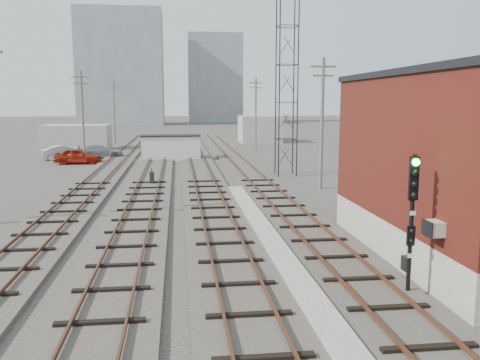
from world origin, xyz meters
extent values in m
plane|color=#282621|center=(0.00, 60.00, 0.00)|extent=(320.00, 320.00, 0.00)
cube|color=#332D28|center=(2.50, 39.00, 0.10)|extent=(3.20, 90.00, 0.20)
cube|color=#4C2816|center=(1.78, 39.00, 0.33)|extent=(0.07, 90.00, 0.12)
cube|color=#4C2816|center=(3.22, 39.00, 0.33)|extent=(0.07, 90.00, 0.12)
cube|color=#332D28|center=(-1.50, 39.00, 0.10)|extent=(3.20, 90.00, 0.20)
cube|color=#4C2816|center=(-2.22, 39.00, 0.33)|extent=(0.07, 90.00, 0.12)
cube|color=#4C2816|center=(-0.78, 39.00, 0.33)|extent=(0.07, 90.00, 0.12)
cube|color=#332D28|center=(-5.50, 39.00, 0.10)|extent=(3.20, 90.00, 0.20)
cube|color=#4C2816|center=(-6.22, 39.00, 0.33)|extent=(0.07, 90.00, 0.12)
cube|color=#4C2816|center=(-4.78, 39.00, 0.33)|extent=(0.07, 90.00, 0.12)
cube|color=#332D28|center=(-9.50, 39.00, 0.10)|extent=(3.20, 90.00, 0.20)
cube|color=#4C2816|center=(-10.22, 39.00, 0.33)|extent=(0.07, 90.00, 0.12)
cube|color=#4C2816|center=(-8.78, 39.00, 0.33)|extent=(0.07, 90.00, 0.12)
cube|color=gray|center=(0.50, 14.00, 0.13)|extent=(0.90, 28.00, 0.26)
cube|color=gray|center=(7.50, 12.00, 0.75)|extent=(6.00, 12.00, 1.50)
cube|color=#511F13|center=(7.50, 12.00, 4.25)|extent=(6.00, 12.00, 5.50)
cube|color=black|center=(7.50, 12.00, 7.10)|extent=(6.20, 12.20, 0.25)
cube|color=beige|center=(4.28, 8.00, 2.25)|extent=(0.45, 0.62, 0.45)
cube|color=black|center=(4.40, 10.00, 0.50)|extent=(0.20, 0.35, 0.50)
cylinder|color=black|center=(4.75, 34.25, 7.50)|extent=(0.10, 0.10, 15.00)
cylinder|color=black|center=(6.25, 34.25, 7.50)|extent=(0.10, 0.10, 15.00)
cylinder|color=black|center=(4.75, 35.75, 7.50)|extent=(0.10, 0.10, 15.00)
cylinder|color=black|center=(6.25, 35.75, 7.50)|extent=(0.10, 0.10, 15.00)
cylinder|color=#595147|center=(-12.50, 45.00, 4.50)|extent=(0.24, 0.24, 9.00)
cube|color=#595147|center=(-12.50, 45.00, 8.40)|extent=(1.80, 0.12, 0.12)
cube|color=#595147|center=(-12.50, 45.00, 7.80)|extent=(1.40, 0.12, 0.12)
cylinder|color=#595147|center=(-12.50, 70.00, 4.50)|extent=(0.24, 0.24, 9.00)
cube|color=#595147|center=(-12.50, 70.00, 8.40)|extent=(1.80, 0.12, 0.12)
cube|color=#595147|center=(-12.50, 70.00, 7.80)|extent=(1.40, 0.12, 0.12)
cylinder|color=#595147|center=(6.50, 28.00, 4.50)|extent=(0.24, 0.24, 9.00)
cube|color=#595147|center=(6.50, 28.00, 8.40)|extent=(1.80, 0.12, 0.12)
cube|color=#595147|center=(6.50, 28.00, 7.80)|extent=(1.40, 0.12, 0.12)
cylinder|color=#595147|center=(6.50, 58.00, 4.50)|extent=(0.24, 0.24, 9.00)
cube|color=#595147|center=(6.50, 58.00, 8.40)|extent=(1.80, 0.12, 0.12)
cube|color=#595147|center=(6.50, 58.00, 7.80)|extent=(1.40, 0.12, 0.12)
cube|color=gray|center=(-18.00, 135.00, 15.00)|extent=(22.00, 14.00, 30.00)
cube|color=gray|center=(8.00, 150.00, 13.00)|extent=(16.00, 12.00, 26.00)
cube|color=gray|center=(-16.00, 60.00, 1.60)|extent=(8.00, 5.00, 3.20)
cube|color=gray|center=(9.00, 70.00, 2.00)|extent=(6.00, 6.00, 4.00)
cube|color=gray|center=(3.70, 8.31, 0.05)|extent=(0.40, 0.40, 0.10)
cylinder|color=black|center=(3.70, 8.31, 2.23)|extent=(0.13, 0.13, 4.47)
cube|color=black|center=(3.70, 8.29, 3.74)|extent=(0.29, 0.10, 1.34)
sphere|color=#0CE533|center=(3.70, 8.20, 4.25)|extent=(0.22, 0.22, 0.22)
sphere|color=black|center=(3.70, 8.20, 3.91)|extent=(0.22, 0.22, 0.22)
sphere|color=black|center=(3.70, 8.20, 3.57)|extent=(0.22, 0.22, 0.22)
sphere|color=black|center=(3.70, 8.20, 3.24)|extent=(0.22, 0.22, 0.22)
cube|color=black|center=(3.70, 8.29, 1.96)|extent=(0.25, 0.09, 0.61)
cube|color=white|center=(3.70, 8.23, 2.68)|extent=(0.18, 0.02, 0.13)
cube|color=white|center=(3.70, 8.23, 1.34)|extent=(0.18, 0.02, 0.13)
cube|color=black|center=(-5.28, 30.75, 0.55)|extent=(0.32, 0.32, 0.92)
cylinder|color=black|center=(-5.28, 30.75, 1.15)|extent=(0.07, 0.07, 0.28)
cube|color=silver|center=(-4.14, 47.57, 1.26)|extent=(6.18, 2.88, 2.51)
cube|color=black|center=(-4.14, 47.57, 2.56)|extent=(6.39, 3.09, 0.12)
imported|color=maroon|center=(-13.15, 45.17, 0.77)|extent=(4.53, 1.87, 1.54)
imported|color=#A1A3A9|center=(-15.27, 49.25, 0.75)|extent=(4.81, 2.71, 1.50)
imported|color=gray|center=(-11.76, 50.21, 0.71)|extent=(5.10, 2.49, 1.43)
camera|label=1|loc=(-3.36, -6.10, 6.02)|focal=38.00mm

